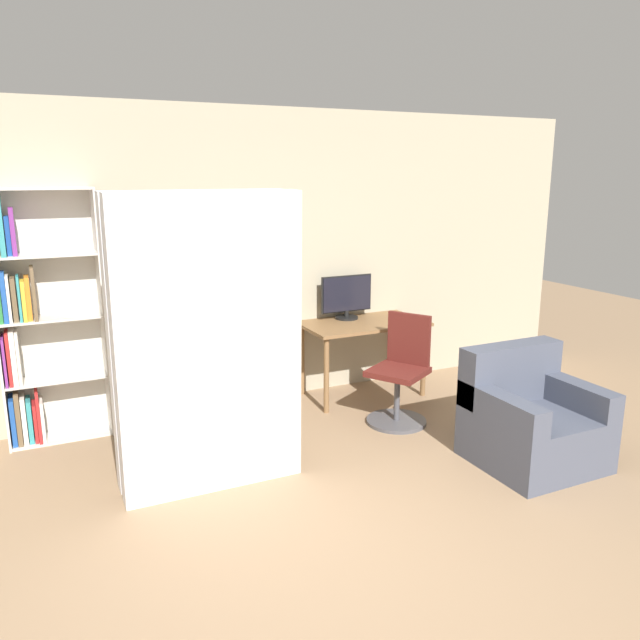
{
  "coord_description": "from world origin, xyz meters",
  "views": [
    {
      "loc": [
        -1.45,
        -2.54,
        2.13
      ],
      "look_at": [
        0.5,
        1.56,
        1.05
      ],
      "focal_mm": 35.0,
      "sensor_mm": 36.0,
      "label": 1
    }
  ],
  "objects_px": {
    "monitor": "(347,296)",
    "bookshelf": "(36,325)",
    "office_chair": "(400,379)",
    "mattress_far": "(202,339)",
    "mattress_near": "(212,347)",
    "armchair": "(530,420)"
  },
  "relations": [
    {
      "from": "monitor",
      "to": "bookshelf",
      "type": "height_order",
      "value": "bookshelf"
    },
    {
      "from": "office_chair",
      "to": "mattress_far",
      "type": "relative_size",
      "value": 0.47
    },
    {
      "from": "monitor",
      "to": "office_chair",
      "type": "height_order",
      "value": "monitor"
    },
    {
      "from": "mattress_near",
      "to": "armchair",
      "type": "height_order",
      "value": "mattress_near"
    },
    {
      "from": "mattress_far",
      "to": "armchair",
      "type": "relative_size",
      "value": 2.38
    },
    {
      "from": "office_chair",
      "to": "mattress_near",
      "type": "distance_m",
      "value": 1.95
    },
    {
      "from": "mattress_near",
      "to": "mattress_far",
      "type": "bearing_deg",
      "value": 90.0
    },
    {
      "from": "monitor",
      "to": "mattress_near",
      "type": "bearing_deg",
      "value": -141.35
    },
    {
      "from": "monitor",
      "to": "bookshelf",
      "type": "relative_size",
      "value": 0.27
    },
    {
      "from": "bookshelf",
      "to": "monitor",
      "type": "bearing_deg",
      "value": -0.11
    },
    {
      "from": "mattress_far",
      "to": "mattress_near",
      "type": "bearing_deg",
      "value": -90.0
    },
    {
      "from": "office_chair",
      "to": "bookshelf",
      "type": "relative_size",
      "value": 0.47
    },
    {
      "from": "bookshelf",
      "to": "mattress_near",
      "type": "bearing_deg",
      "value": -53.7
    },
    {
      "from": "office_chair",
      "to": "bookshelf",
      "type": "bearing_deg",
      "value": 161.74
    },
    {
      "from": "office_chair",
      "to": "mattress_far",
      "type": "height_order",
      "value": "mattress_far"
    },
    {
      "from": "bookshelf",
      "to": "office_chair",
      "type": "bearing_deg",
      "value": -18.26
    },
    {
      "from": "office_chair",
      "to": "armchair",
      "type": "bearing_deg",
      "value": -66.39
    },
    {
      "from": "mattress_near",
      "to": "mattress_far",
      "type": "height_order",
      "value": "same"
    },
    {
      "from": "bookshelf",
      "to": "mattress_far",
      "type": "bearing_deg",
      "value": -48.5
    },
    {
      "from": "monitor",
      "to": "office_chair",
      "type": "relative_size",
      "value": 0.57
    },
    {
      "from": "bookshelf",
      "to": "mattress_far",
      "type": "height_order",
      "value": "same"
    },
    {
      "from": "office_chair",
      "to": "mattress_far",
      "type": "distance_m",
      "value": 1.9
    }
  ]
}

